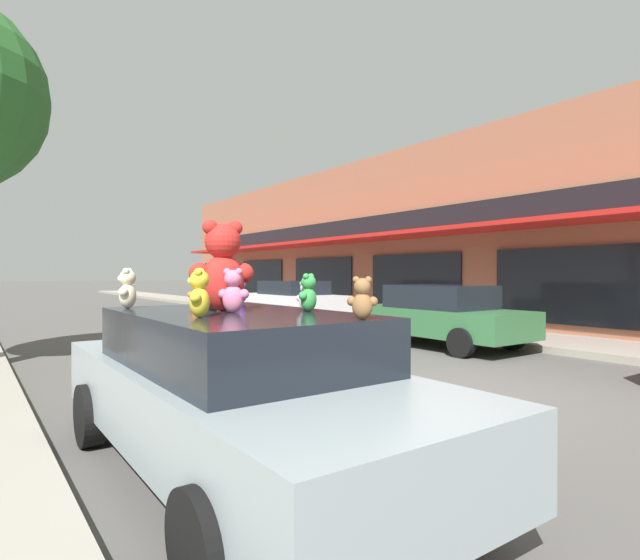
{
  "coord_description": "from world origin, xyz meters",
  "views": [
    {
      "loc": [
        -5.34,
        -4.64,
        1.69
      ],
      "look_at": [
        -2.14,
        -0.14,
        1.63
      ],
      "focal_mm": 28.0,
      "sensor_mm": 36.0,
      "label": 1
    }
  ],
  "objects_px": {
    "teddy_bear_giant": "(223,267)",
    "plush_art_car": "(235,387)",
    "teddy_bear_green": "(308,293)",
    "teddy_bear_cream": "(127,289)",
    "teddy_bear_brown": "(362,299)",
    "parked_car_far_right": "(293,301)",
    "teddy_bear_white": "(306,296)",
    "teddy_bear_purple": "(241,291)",
    "teddy_bear_pink": "(233,291)",
    "teddy_bear_yellow": "(199,294)",
    "teddy_bear_black": "(210,290)",
    "parked_car_far_center": "(440,315)",
    "teddy_bear_orange": "(196,293)"
  },
  "relations": [
    {
      "from": "teddy_bear_giant",
      "to": "plush_art_car",
      "type": "bearing_deg",
      "value": 109.6
    },
    {
      "from": "plush_art_car",
      "to": "teddy_bear_purple",
      "type": "bearing_deg",
      "value": 61.44
    },
    {
      "from": "teddy_bear_black",
      "to": "teddy_bear_purple",
      "type": "distance_m",
      "value": 0.56
    },
    {
      "from": "teddy_bear_brown",
      "to": "teddy_bear_giant",
      "type": "bearing_deg",
      "value": -27.8
    },
    {
      "from": "teddy_bear_orange",
      "to": "parked_car_far_center",
      "type": "xyz_separation_m",
      "value": [
        7.08,
        2.89,
        -0.75
      ]
    },
    {
      "from": "teddy_bear_purple",
      "to": "teddy_bear_pink",
      "type": "relative_size",
      "value": 0.73
    },
    {
      "from": "teddy_bear_giant",
      "to": "teddy_bear_yellow",
      "type": "xyz_separation_m",
      "value": [
        -0.41,
        -0.49,
        -0.21
      ]
    },
    {
      "from": "teddy_bear_green",
      "to": "parked_car_far_right",
      "type": "height_order",
      "value": "teddy_bear_green"
    },
    {
      "from": "teddy_bear_brown",
      "to": "parked_car_far_right",
      "type": "relative_size",
      "value": 0.07
    },
    {
      "from": "parked_car_far_center",
      "to": "teddy_bear_white",
      "type": "bearing_deg",
      "value": -147.58
    },
    {
      "from": "teddy_bear_white",
      "to": "teddy_bear_purple",
      "type": "xyz_separation_m",
      "value": [
        -0.0,
        1.28,
        0.01
      ]
    },
    {
      "from": "teddy_bear_brown",
      "to": "teddy_bear_pink",
      "type": "xyz_separation_m",
      "value": [
        -0.48,
        1.09,
        0.03
      ]
    },
    {
      "from": "teddy_bear_giant",
      "to": "teddy_bear_orange",
      "type": "distance_m",
      "value": 0.97
    },
    {
      "from": "teddy_bear_brown",
      "to": "plush_art_car",
      "type": "bearing_deg",
      "value": -26.56
    },
    {
      "from": "teddy_bear_pink",
      "to": "teddy_bear_green",
      "type": "relative_size",
      "value": 1.13
    },
    {
      "from": "teddy_bear_brown",
      "to": "teddy_bear_purple",
      "type": "distance_m",
      "value": 2.24
    },
    {
      "from": "teddy_bear_white",
      "to": "teddy_bear_green",
      "type": "height_order",
      "value": "teddy_bear_green"
    },
    {
      "from": "teddy_bear_yellow",
      "to": "parked_car_far_center",
      "type": "xyz_separation_m",
      "value": [
        7.62,
        4.31,
        -0.8
      ]
    },
    {
      "from": "teddy_bear_white",
      "to": "plush_art_car",
      "type": "bearing_deg",
      "value": 38.76
    },
    {
      "from": "teddy_bear_giant",
      "to": "teddy_bear_cream",
      "type": "distance_m",
      "value": 1.03
    },
    {
      "from": "teddy_bear_black",
      "to": "teddy_bear_brown",
      "type": "bearing_deg",
      "value": 124.23
    },
    {
      "from": "parked_car_far_center",
      "to": "teddy_bear_cream",
      "type": "bearing_deg",
      "value": -159.02
    },
    {
      "from": "plush_art_car",
      "to": "parked_car_far_right",
      "type": "relative_size",
      "value": 1.13
    },
    {
      "from": "teddy_bear_white",
      "to": "teddy_bear_green",
      "type": "relative_size",
      "value": 0.78
    },
    {
      "from": "teddy_bear_giant",
      "to": "teddy_bear_green",
      "type": "relative_size",
      "value": 2.41
    },
    {
      "from": "teddy_bear_orange",
      "to": "teddy_bear_white",
      "type": "bearing_deg",
      "value": 99.55
    },
    {
      "from": "teddy_bear_giant",
      "to": "teddy_bear_pink",
      "type": "relative_size",
      "value": 2.13
    },
    {
      "from": "teddy_bear_giant",
      "to": "teddy_bear_purple",
      "type": "distance_m",
      "value": 1.14
    },
    {
      "from": "parked_car_far_center",
      "to": "teddy_bear_brown",
      "type": "bearing_deg",
      "value": -142.68
    },
    {
      "from": "teddy_bear_giant",
      "to": "teddy_bear_green",
      "type": "distance_m",
      "value": 0.78
    },
    {
      "from": "teddy_bear_yellow",
      "to": "teddy_bear_black",
      "type": "xyz_separation_m",
      "value": [
        0.56,
        1.12,
        -0.01
      ]
    },
    {
      "from": "teddy_bear_brown",
      "to": "teddy_bear_white",
      "type": "height_order",
      "value": "teddy_bear_brown"
    },
    {
      "from": "teddy_bear_black",
      "to": "teddy_bear_white",
      "type": "bearing_deg",
      "value": 141.01
    },
    {
      "from": "plush_art_car",
      "to": "teddy_bear_green",
      "type": "distance_m",
      "value": 1.01
    },
    {
      "from": "teddy_bear_purple",
      "to": "teddy_bear_orange",
      "type": "bearing_deg",
      "value": -32.56
    },
    {
      "from": "teddy_bear_giant",
      "to": "parked_car_far_center",
      "type": "xyz_separation_m",
      "value": [
        7.2,
        3.82,
        -1.0
      ]
    },
    {
      "from": "plush_art_car",
      "to": "teddy_bear_pink",
      "type": "relative_size",
      "value": 12.55
    },
    {
      "from": "parked_car_far_center",
      "to": "parked_car_far_right",
      "type": "height_order",
      "value": "parked_car_far_right"
    },
    {
      "from": "plush_art_car",
      "to": "teddy_bear_black",
      "type": "xyz_separation_m",
      "value": [
        0.12,
        0.8,
        0.8
      ]
    },
    {
      "from": "teddy_bear_green",
      "to": "parked_car_far_right",
      "type": "bearing_deg",
      "value": -149.76
    },
    {
      "from": "teddy_bear_green",
      "to": "teddy_bear_brown",
      "type": "bearing_deg",
      "value": 54.5
    },
    {
      "from": "teddy_bear_pink",
      "to": "teddy_bear_green",
      "type": "bearing_deg",
      "value": -152.62
    },
    {
      "from": "teddy_bear_white",
      "to": "teddy_bear_pink",
      "type": "xyz_separation_m",
      "value": [
        -0.64,
        0.12,
        0.05
      ]
    },
    {
      "from": "teddy_bear_green",
      "to": "teddy_bear_pink",
      "type": "bearing_deg",
      "value": -49.74
    },
    {
      "from": "teddy_bear_cream",
      "to": "teddy_bear_green",
      "type": "distance_m",
      "value": 1.75
    },
    {
      "from": "teddy_bear_green",
      "to": "teddy_bear_cream",
      "type": "bearing_deg",
      "value": -75.91
    },
    {
      "from": "teddy_bear_brown",
      "to": "teddy_bear_white",
      "type": "xyz_separation_m",
      "value": [
        0.16,
        0.96,
        -0.02
      ]
    },
    {
      "from": "plush_art_car",
      "to": "teddy_bear_brown",
      "type": "relative_size",
      "value": 15.23
    },
    {
      "from": "teddy_bear_black",
      "to": "teddy_bear_green",
      "type": "bearing_deg",
      "value": 136.4
    },
    {
      "from": "teddy_bear_white",
      "to": "teddy_bear_green",
      "type": "xyz_separation_m",
      "value": [
        -0.05,
        -0.11,
        0.03
      ]
    }
  ]
}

